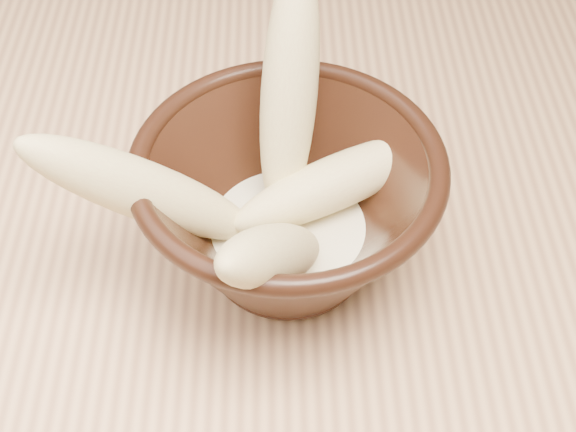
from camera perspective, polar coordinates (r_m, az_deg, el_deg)
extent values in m
cube|color=#DFAE7A|center=(0.67, 3.70, 0.09)|extent=(1.20, 0.80, 0.04)
cylinder|color=black|center=(0.61, 0.00, -3.16)|extent=(0.09, 0.09, 0.01)
cylinder|color=black|center=(0.59, 0.00, -1.86)|extent=(0.09, 0.09, 0.01)
torus|color=black|center=(0.53, 0.00, 3.70)|extent=(0.21, 0.21, 0.01)
cylinder|color=beige|center=(0.58, 0.00, -1.21)|extent=(0.12, 0.12, 0.02)
ellipsoid|color=#D1B57B|center=(0.56, 0.09, 8.85)|extent=(0.06, 0.12, 0.18)
ellipsoid|color=#D1B57B|center=(0.53, -10.07, 1.75)|extent=(0.17, 0.07, 0.15)
ellipsoid|color=#D1B57B|center=(0.57, 3.48, 2.42)|extent=(0.17, 0.11, 0.05)
ellipsoid|color=#D1B57B|center=(0.50, -1.13, -2.79)|extent=(0.10, 0.14, 0.13)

